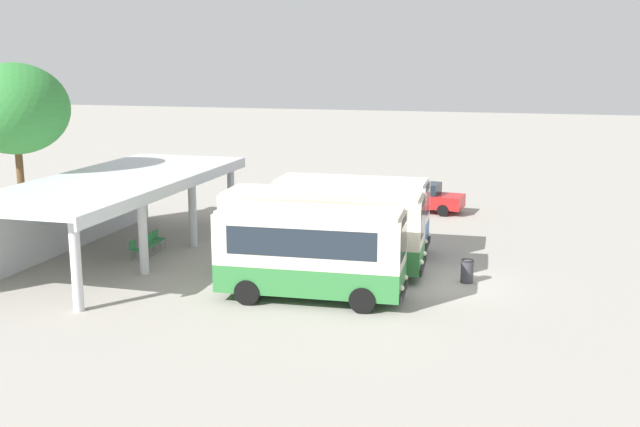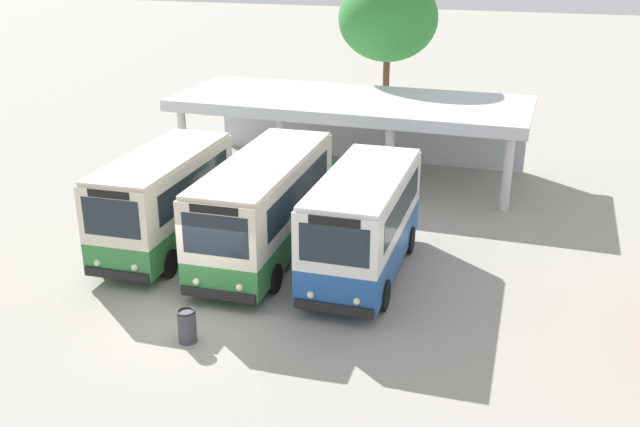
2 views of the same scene
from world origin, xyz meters
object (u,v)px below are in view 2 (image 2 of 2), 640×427
waiting_chair_fourth_seat (375,173)px  litter_bin_apron (187,326)px  waiting_chair_second_from_end (344,171)px  city_bus_second_in_row (265,204)px  city_bus_nearest_orange (164,197)px  waiting_chair_middle_seat (359,172)px  city_bus_middle_cream (363,220)px  waiting_chair_end_by_column (331,168)px

waiting_chair_fourth_seat → litter_bin_apron: bearing=-96.1°
waiting_chair_second_from_end → waiting_chair_fourth_seat: size_ratio=1.00×
city_bus_second_in_row → litter_bin_apron: (0.13, -5.65, -1.36)m
city_bus_nearest_orange → city_bus_second_in_row: 3.42m
waiting_chair_middle_seat → city_bus_nearest_orange: bearing=-117.0°
city_bus_middle_cream → litter_bin_apron: size_ratio=7.51×
city_bus_second_in_row → litter_bin_apron: bearing=-88.6°
waiting_chair_second_from_end → waiting_chair_fourth_seat: (1.31, 0.12, 0.00)m
city_bus_nearest_orange → waiting_chair_second_from_end: (3.68, 8.45, -1.28)m
city_bus_second_in_row → waiting_chair_middle_seat: city_bus_second_in_row is taller
waiting_chair_middle_seat → litter_bin_apron: (-0.82, -13.65, -0.07)m
waiting_chair_end_by_column → litter_bin_apron: 13.77m
waiting_chair_second_from_end → city_bus_nearest_orange: bearing=-113.5°
city_bus_nearest_orange → city_bus_middle_cream: bearing=1.0°
city_bus_middle_cream → waiting_chair_fourth_seat: city_bus_middle_cream is taller
city_bus_nearest_orange → waiting_chair_end_by_column: bearing=70.6°
city_bus_nearest_orange → waiting_chair_fourth_seat: city_bus_nearest_orange is taller
waiting_chair_middle_seat → waiting_chair_fourth_seat: same height
city_bus_second_in_row → waiting_chair_middle_seat: (0.95, 8.00, -1.29)m
waiting_chair_end_by_column → waiting_chair_middle_seat: (1.31, -0.11, 0.00)m
city_bus_nearest_orange → waiting_chair_end_by_column: 9.21m
city_bus_second_in_row → waiting_chair_middle_seat: 8.16m
city_bus_middle_cream → waiting_chair_second_from_end: city_bus_middle_cream is taller
litter_bin_apron → waiting_chair_fourth_seat: bearing=83.9°
city_bus_nearest_orange → waiting_chair_second_from_end: bearing=66.5°
city_bus_middle_cream → waiting_chair_middle_seat: (-2.43, 8.38, -1.28)m
city_bus_nearest_orange → city_bus_second_in_row: (3.38, 0.49, 0.01)m
waiting_chair_second_from_end → litter_bin_apron: (-0.17, -13.61, -0.07)m
city_bus_middle_cream → waiting_chair_fourth_seat: size_ratio=7.86×
city_bus_nearest_orange → waiting_chair_middle_seat: (4.33, 8.49, -1.28)m
city_bus_second_in_row → waiting_chair_fourth_seat: bearing=78.8°
waiting_chair_end_by_column → waiting_chair_fourth_seat: same height
waiting_chair_end_by_column → city_bus_nearest_orange: bearing=-109.4°
city_bus_nearest_orange → waiting_chair_fourth_seat: 10.00m
city_bus_second_in_row → waiting_chair_fourth_seat: 8.34m
city_bus_second_in_row → waiting_chair_second_from_end: size_ratio=9.39×
city_bus_nearest_orange → waiting_chair_end_by_column: city_bus_nearest_orange is taller
city_bus_middle_cream → waiting_chair_middle_seat: city_bus_middle_cream is taller
waiting_chair_second_from_end → city_bus_middle_cream: bearing=-69.7°
waiting_chair_second_from_end → waiting_chair_middle_seat: same height
city_bus_nearest_orange → litter_bin_apron: 6.39m
city_bus_middle_cream → litter_bin_apron: bearing=-121.6°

